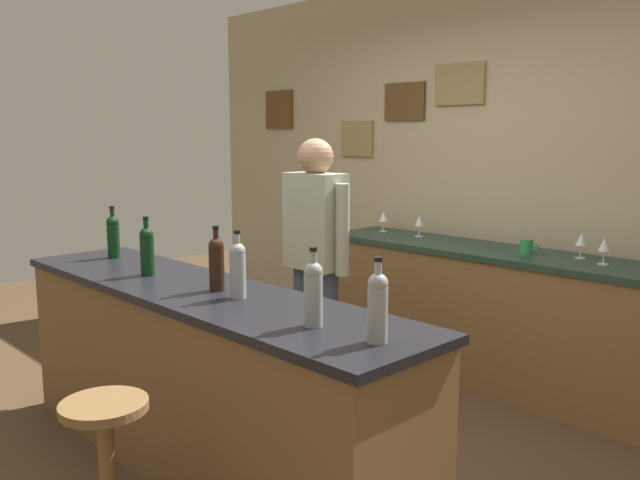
{
  "coord_description": "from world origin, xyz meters",
  "views": [
    {
      "loc": [
        2.6,
        -2.1,
        1.64
      ],
      "look_at": [
        -0.05,
        0.45,
        1.05
      ],
      "focal_mm": 37.03,
      "sensor_mm": 36.0,
      "label": 1
    }
  ],
  "objects_px": {
    "wine_bottle_b": "(147,249)",
    "coffee_mug": "(527,247)",
    "wine_glass_a": "(383,217)",
    "wine_glass_b": "(419,222)",
    "bar_stool": "(107,458)",
    "wine_bottle_e": "(313,291)",
    "wine_bottle_c": "(217,262)",
    "wine_glass_c": "(581,240)",
    "wine_bottle_f": "(378,305)",
    "wine_glass_d": "(604,246)",
    "wine_bottle_d": "(238,268)",
    "wine_bottle_a": "(113,235)",
    "bartender": "(315,255)"
  },
  "relations": [
    {
      "from": "wine_glass_d",
      "to": "wine_glass_a",
      "type": "bearing_deg",
      "value": 177.25
    },
    {
      "from": "bartender",
      "to": "wine_bottle_d",
      "type": "relative_size",
      "value": 5.29
    },
    {
      "from": "wine_bottle_a",
      "to": "coffee_mug",
      "type": "distance_m",
      "value": 2.52
    },
    {
      "from": "wine_bottle_f",
      "to": "wine_glass_d",
      "type": "bearing_deg",
      "value": 92.39
    },
    {
      "from": "wine_bottle_d",
      "to": "wine_glass_b",
      "type": "height_order",
      "value": "wine_bottle_d"
    },
    {
      "from": "wine_bottle_a",
      "to": "wine_glass_c",
      "type": "relative_size",
      "value": 1.97
    },
    {
      "from": "bartender",
      "to": "wine_bottle_c",
      "type": "relative_size",
      "value": 5.29
    },
    {
      "from": "wine_glass_a",
      "to": "wine_glass_b",
      "type": "xyz_separation_m",
      "value": [
        0.35,
        -0.01,
        0.0
      ]
    },
    {
      "from": "wine_bottle_e",
      "to": "wine_bottle_f",
      "type": "xyz_separation_m",
      "value": [
        0.3,
        0.02,
        0.0
      ]
    },
    {
      "from": "wine_bottle_d",
      "to": "wine_glass_b",
      "type": "bearing_deg",
      "value": 106.35
    },
    {
      "from": "wine_bottle_d",
      "to": "wine_glass_d",
      "type": "xyz_separation_m",
      "value": [
        0.77,
        2.03,
        -0.05
      ]
    },
    {
      "from": "wine_glass_c",
      "to": "wine_glass_d",
      "type": "relative_size",
      "value": 1.0
    },
    {
      "from": "wine_bottle_c",
      "to": "wine_glass_b",
      "type": "xyz_separation_m",
      "value": [
        -0.44,
        2.09,
        -0.05
      ]
    },
    {
      "from": "wine_glass_c",
      "to": "wine_glass_b",
      "type": "bearing_deg",
      "value": -179.2
    },
    {
      "from": "wine_glass_a",
      "to": "wine_glass_b",
      "type": "height_order",
      "value": "same"
    },
    {
      "from": "coffee_mug",
      "to": "wine_bottle_c",
      "type": "bearing_deg",
      "value": -103.31
    },
    {
      "from": "wine_bottle_b",
      "to": "wine_bottle_c",
      "type": "relative_size",
      "value": 1.0
    },
    {
      "from": "wine_bottle_b",
      "to": "wine_glass_a",
      "type": "xyz_separation_m",
      "value": [
        -0.26,
        2.16,
        -0.05
      ]
    },
    {
      "from": "bar_stool",
      "to": "wine_bottle_b",
      "type": "height_order",
      "value": "wine_bottle_b"
    },
    {
      "from": "wine_bottle_c",
      "to": "wine_glass_a",
      "type": "height_order",
      "value": "wine_bottle_c"
    },
    {
      "from": "wine_bottle_a",
      "to": "wine_glass_a",
      "type": "distance_m",
      "value": 2.08
    },
    {
      "from": "wine_bottle_a",
      "to": "bar_stool",
      "type": "bearing_deg",
      "value": -28.48
    },
    {
      "from": "bartender",
      "to": "wine_glass_d",
      "type": "relative_size",
      "value": 10.45
    },
    {
      "from": "bar_stool",
      "to": "wine_bottle_d",
      "type": "xyz_separation_m",
      "value": [
        -0.13,
        0.72,
        0.6
      ]
    },
    {
      "from": "wine_glass_c",
      "to": "coffee_mug",
      "type": "bearing_deg",
      "value": -160.15
    },
    {
      "from": "wine_bottle_a",
      "to": "wine_bottle_d",
      "type": "bearing_deg",
      "value": -2.55
    },
    {
      "from": "wine_bottle_a",
      "to": "wine_glass_b",
      "type": "xyz_separation_m",
      "value": [
        0.67,
        2.05,
        -0.05
      ]
    },
    {
      "from": "wine_bottle_b",
      "to": "wine_bottle_e",
      "type": "xyz_separation_m",
      "value": [
        1.26,
        -0.01,
        0.0
      ]
    },
    {
      "from": "bartender",
      "to": "wine_bottle_c",
      "type": "bearing_deg",
      "value": -73.0
    },
    {
      "from": "bar_stool",
      "to": "wine_bottle_e",
      "type": "xyz_separation_m",
      "value": [
        0.42,
        0.65,
        0.6
      ]
    },
    {
      "from": "wine_bottle_a",
      "to": "wine_bottle_f",
      "type": "distance_m",
      "value": 2.15
    },
    {
      "from": "wine_bottle_f",
      "to": "coffee_mug",
      "type": "bearing_deg",
      "value": 105.28
    },
    {
      "from": "bartender",
      "to": "wine_bottle_e",
      "type": "bearing_deg",
      "value": -43.85
    },
    {
      "from": "wine_bottle_f",
      "to": "wine_glass_b",
      "type": "xyz_separation_m",
      "value": [
        -1.47,
        2.14,
        -0.05
      ]
    },
    {
      "from": "bar_stool",
      "to": "wine_glass_c",
      "type": "distance_m",
      "value": 2.93
    },
    {
      "from": "wine_bottle_e",
      "to": "wine_bottle_f",
      "type": "relative_size",
      "value": 1.0
    },
    {
      "from": "bar_stool",
      "to": "wine_bottle_d",
      "type": "distance_m",
      "value": 0.94
    },
    {
      "from": "wine_bottle_b",
      "to": "wine_bottle_f",
      "type": "relative_size",
      "value": 1.0
    },
    {
      "from": "bar_stool",
      "to": "wine_bottle_c",
      "type": "xyz_separation_m",
      "value": [
        -0.32,
        0.73,
        0.6
      ]
    },
    {
      "from": "wine_bottle_b",
      "to": "wine_glass_b",
      "type": "distance_m",
      "value": 2.16
    },
    {
      "from": "wine_glass_a",
      "to": "bartender",
      "type": "bearing_deg",
      "value": -67.02
    },
    {
      "from": "wine_bottle_c",
      "to": "wine_glass_b",
      "type": "height_order",
      "value": "wine_bottle_c"
    },
    {
      "from": "wine_bottle_a",
      "to": "wine_glass_c",
      "type": "xyz_separation_m",
      "value": [
        1.88,
        2.07,
        -0.05
      ]
    },
    {
      "from": "bartender",
      "to": "wine_bottle_d",
      "type": "distance_m",
      "value": 1.02
    },
    {
      "from": "wine_bottle_d",
      "to": "wine_bottle_e",
      "type": "relative_size",
      "value": 1.0
    },
    {
      "from": "wine_bottle_b",
      "to": "wine_glass_d",
      "type": "bearing_deg",
      "value": 54.6
    },
    {
      "from": "wine_bottle_c",
      "to": "wine_bottle_f",
      "type": "bearing_deg",
      "value": -2.74
    },
    {
      "from": "wine_bottle_b",
      "to": "coffee_mug",
      "type": "relative_size",
      "value": 2.45
    },
    {
      "from": "wine_bottle_a",
      "to": "wine_bottle_c",
      "type": "height_order",
      "value": "same"
    },
    {
      "from": "wine_bottle_e",
      "to": "coffee_mug",
      "type": "height_order",
      "value": "wine_bottle_e"
    }
  ]
}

